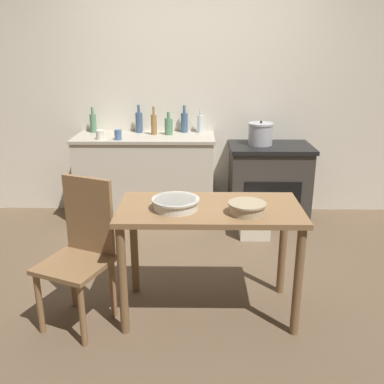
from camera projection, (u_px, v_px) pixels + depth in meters
name	position (u px, v px, depth m)	size (l,w,h in m)	color
ground_plane	(191.00, 277.00, 3.42)	(14.00, 14.00, 0.00)	brown
wall_back	(194.00, 95.00, 4.52)	(8.00, 0.07, 2.55)	beige
counter_cabinet	(146.00, 178.00, 4.49)	(1.42, 0.59, 0.90)	beige
stove	(268.00, 183.00, 4.48)	(0.84, 0.61, 0.80)	#38332D
work_table	(210.00, 224.00, 2.78)	(1.18, 0.59, 0.77)	olive
chair	(81.00, 250.00, 2.75)	(0.52, 0.52, 0.96)	olive
flour_sack	(255.00, 222.00, 4.10)	(0.28, 0.20, 0.33)	beige
stock_pot	(261.00, 134.00, 4.34)	(0.26, 0.26, 0.25)	#A8A8AD
mixing_bowl_large	(176.00, 203.00, 2.69)	(0.30, 0.30, 0.07)	silver
mixing_bowl_small	(247.00, 207.00, 2.61)	(0.23, 0.23, 0.07)	tan
bottle_far_left	(139.00, 122.00, 4.48)	(0.07, 0.07, 0.29)	#3D5675
bottle_left	(184.00, 122.00, 4.50)	(0.07, 0.07, 0.28)	#3D5675
bottle_mid_left	(169.00, 126.00, 4.38)	(0.08, 0.08, 0.23)	#517F5B
bottle_center_left	(93.00, 123.00, 4.50)	(0.07, 0.07, 0.26)	#517F5B
bottle_center	(154.00, 124.00, 4.37)	(0.06, 0.06, 0.28)	olive
bottle_center_right	(201.00, 123.00, 4.48)	(0.06, 0.06, 0.25)	silver
cup_mid_right	(118.00, 135.00, 4.14)	(0.07, 0.07, 0.10)	#4C6B99
cup_right	(100.00, 135.00, 4.16)	(0.08, 0.08, 0.09)	silver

